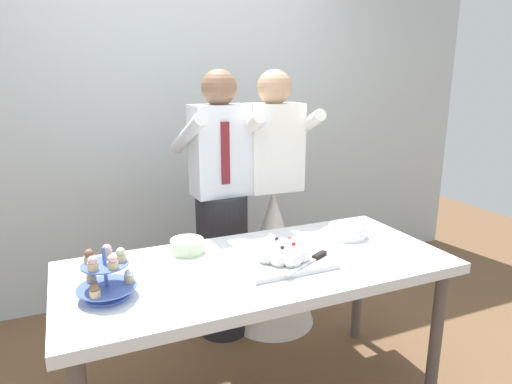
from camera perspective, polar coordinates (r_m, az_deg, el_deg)
rear_wall at (r=3.33m, az=-10.16°, el=11.46°), size 5.20×0.10×2.90m
dessert_table at (r=2.13m, az=0.40°, el=-10.86°), size 1.80×0.80×0.78m
cupcake_stand at (r=1.85m, az=-18.65°, el=-10.22°), size 0.23×0.23×0.21m
main_cake_tray at (r=2.08m, az=3.68°, el=-8.09°), size 0.42×0.33×0.13m
plate_stack at (r=2.46m, az=11.60°, el=-4.92°), size 0.21×0.20×0.07m
round_cake at (r=2.21m, az=-8.80°, el=-7.06°), size 0.24×0.24×0.08m
person_groom at (r=2.77m, az=-4.40°, el=-3.79°), size 0.48×0.51×1.66m
person_bride at (r=2.93m, az=2.17°, el=-6.11°), size 0.56×0.56×1.66m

